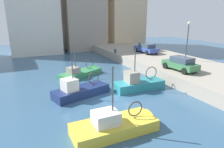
# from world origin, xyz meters

# --- Properties ---
(water_surface) EXTENTS (80.00, 80.00, 0.00)m
(water_surface) POSITION_xyz_m (0.00, 0.00, 0.00)
(water_surface) COLOR #335675
(water_surface) RESTS_ON ground
(quay_wall) EXTENTS (9.00, 56.00, 1.20)m
(quay_wall) POSITION_xyz_m (11.50, 0.00, 0.60)
(quay_wall) COLOR #9E9384
(quay_wall) RESTS_ON ground
(fishing_boat_yellow) EXTENTS (5.93, 2.34, 5.03)m
(fishing_boat_yellow) POSITION_xyz_m (-1.09, -4.08, 0.11)
(fishing_boat_yellow) COLOR gold
(fishing_boat_yellow) RESTS_ON ground
(fishing_boat_teal) EXTENTS (5.63, 2.11, 4.76)m
(fishing_boat_teal) POSITION_xyz_m (4.12, 1.63, 0.14)
(fishing_boat_teal) COLOR teal
(fishing_boat_teal) RESTS_ON ground
(fishing_boat_green) EXTENTS (6.13, 4.27, 3.82)m
(fishing_boat_green) POSITION_xyz_m (0.41, 8.28, 0.09)
(fishing_boat_green) COLOR #388951
(fishing_boat_green) RESTS_ON ground
(fishing_boat_navy) EXTENTS (5.90, 3.15, 4.10)m
(fishing_boat_navy) POSITION_xyz_m (-1.36, 2.39, 0.13)
(fishing_boat_navy) COLOR navy
(fishing_boat_navy) RESTS_ON ground
(parked_car_green) EXTENTS (2.05, 3.94, 1.45)m
(parked_car_green) POSITION_xyz_m (8.98, 1.78, 1.93)
(parked_car_green) COLOR #387547
(parked_car_green) RESTS_ON quay_wall
(parked_car_blue) EXTENTS (1.93, 4.40, 1.46)m
(parked_car_blue) POSITION_xyz_m (11.57, 11.88, 1.94)
(parked_car_blue) COLOR #334C9E
(parked_car_blue) RESTS_ON quay_wall
(mooring_bollard_north) EXTENTS (0.28, 0.28, 0.55)m
(mooring_bollard_north) POSITION_xyz_m (7.35, 14.00, 1.48)
(mooring_bollard_north) COLOR #2D2D33
(mooring_bollard_north) RESTS_ON quay_wall
(quay_streetlamp) EXTENTS (0.36, 0.36, 4.83)m
(quay_streetlamp) POSITION_xyz_m (13.00, 5.15, 4.45)
(quay_streetlamp) COLOR #38383D
(quay_streetlamp) RESTS_ON quay_wall
(waterfront_building_west) EXTENTS (7.86, 8.65, 14.95)m
(waterfront_building_west) POSITION_xyz_m (15.49, 27.41, 7.49)
(waterfront_building_west) COLOR beige
(waterfront_building_west) RESTS_ON ground
(waterfront_building_east_mid) EXTENTS (8.83, 9.31, 16.02)m
(waterfront_building_east_mid) POSITION_xyz_m (-3.06, 27.01, 8.03)
(waterfront_building_east_mid) COLOR silver
(waterfront_building_east_mid) RESTS_ON ground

